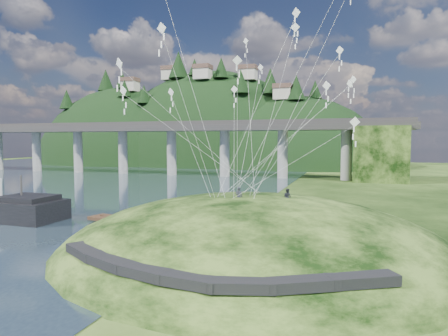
% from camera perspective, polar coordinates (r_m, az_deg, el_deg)
% --- Properties ---
extents(ground, '(320.00, 320.00, 0.00)m').
position_cam_1_polar(ground, '(36.16, -9.18, -11.64)').
color(ground, black).
rests_on(ground, ground).
extents(grass_hill, '(36.00, 32.00, 13.00)m').
position_cam_1_polar(grass_hill, '(35.71, 4.27, -14.32)').
color(grass_hill, black).
rests_on(grass_hill, ground).
extents(footpath, '(22.29, 5.84, 0.83)m').
position_cam_1_polar(footpath, '(24.09, -3.81, -14.47)').
color(footpath, black).
rests_on(footpath, ground).
extents(bridge, '(160.00, 11.00, 15.00)m').
position_cam_1_polar(bridge, '(109.57, -4.87, 3.97)').
color(bridge, '#2D2B2B').
rests_on(bridge, ground).
extents(far_ridge, '(153.00, 70.00, 94.50)m').
position_cam_1_polar(far_ridge, '(165.19, -3.31, -1.97)').
color(far_ridge, black).
rests_on(far_ridge, ground).
extents(wooden_dock, '(15.61, 5.46, 1.10)m').
position_cam_1_polar(wooden_dock, '(45.74, -11.32, -7.72)').
color(wooden_dock, '#342115').
rests_on(wooden_dock, ground).
extents(kite_flyers, '(4.61, 2.07, 1.73)m').
position_cam_1_polar(kite_flyers, '(33.73, 6.25, -2.82)').
color(kite_flyers, '#22242E').
rests_on(kite_flyers, ground).
extents(kite_swarm, '(19.79, 17.72, 17.83)m').
position_cam_1_polar(kite_swarm, '(37.28, 6.27, 16.50)').
color(kite_swarm, white).
rests_on(kite_swarm, ground).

